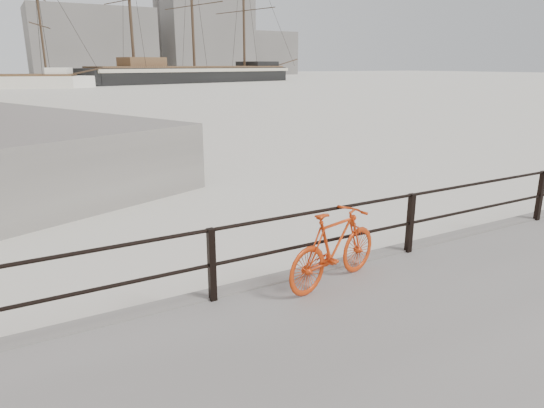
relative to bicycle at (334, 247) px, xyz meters
name	(u,v)px	position (x,y,z in m)	size (l,w,h in m)	color
ground	(400,268)	(1.80, 0.51, -0.90)	(400.00, 400.00, 0.00)	white
guardrail	(410,223)	(1.80, 0.36, -0.05)	(28.00, 0.10, 1.00)	black
bicycle	(334,247)	(0.00, 0.00, 0.00)	(1.81, 0.27, 1.09)	red
barque_black	(195,82)	(30.48, 85.87, -0.90)	(55.67, 18.22, 31.80)	black
schooner_mid	(2,88)	(-2.53, 77.93, -0.90)	(27.98, 11.84, 20.21)	white
industrial_west	(92,43)	(21.80, 140.51, 8.10)	(32.00, 18.00, 18.00)	gray
industrial_mid	(205,36)	(56.80, 145.51, 11.10)	(26.00, 20.00, 24.00)	gray
industrial_east	(262,53)	(79.80, 150.51, 6.10)	(20.00, 16.00, 14.00)	gray
smokestack	(157,1)	(43.80, 150.51, 21.10)	(2.80, 2.80, 44.00)	gray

